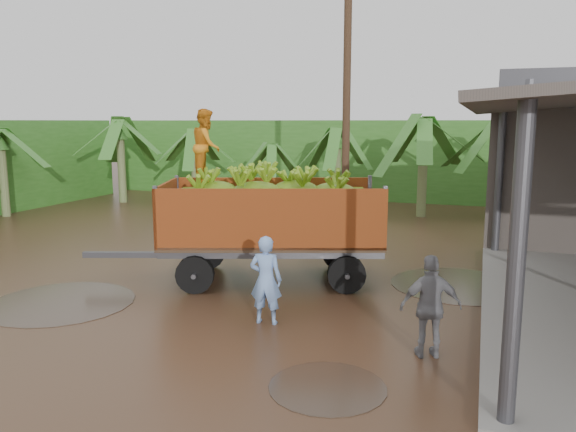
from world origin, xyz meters
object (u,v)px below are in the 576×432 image
object	(u,v)px
man_grey	(431,307)
man_blue	(266,280)
utility_pole	(347,94)
banana_trailer	(271,217)

from	to	relation	value
man_grey	man_blue	bearing A→B (deg)	-30.16
man_grey	utility_pole	xyz separation A→B (m)	(-3.45, 8.78, 3.58)
man_grey	utility_pole	distance (m)	10.09
man_blue	utility_pole	world-z (taller)	utility_pole
banana_trailer	man_blue	distance (m)	2.86
banana_trailer	man_grey	size ratio (longest dim) A/B	4.20
banana_trailer	man_grey	world-z (taller)	banana_trailer
man_blue	banana_trailer	bearing A→B (deg)	-77.04
utility_pole	banana_trailer	bearing A→B (deg)	-93.59
banana_trailer	man_blue	world-z (taller)	banana_trailer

